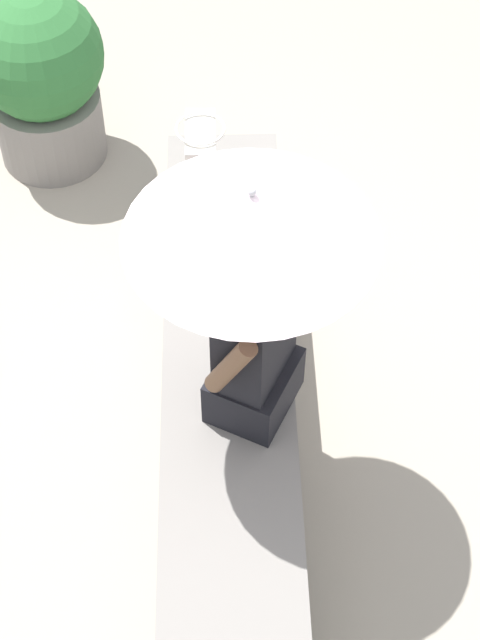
# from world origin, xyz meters

# --- Properties ---
(ground_plane) EXTENTS (14.00, 14.00, 0.00)m
(ground_plane) POSITION_xyz_m (0.00, 0.00, 0.00)
(ground_plane) COLOR #9E9384
(stone_bench) EXTENTS (2.59, 0.52, 0.40)m
(stone_bench) POSITION_xyz_m (0.00, 0.00, 0.20)
(stone_bench) COLOR gray
(stone_bench) RESTS_ON ground
(person_seated) EXTENTS (0.51, 0.40, 0.90)m
(person_seated) POSITION_xyz_m (0.26, 0.10, 0.79)
(person_seated) COLOR black
(person_seated) RESTS_ON stone_bench
(parasol) EXTENTS (0.84, 0.84, 1.17)m
(parasol) POSITION_xyz_m (0.27, 0.08, 1.45)
(parasol) COLOR #B7B7BC
(parasol) RESTS_ON stone_bench
(handbag_black) EXTENTS (0.30, 0.22, 0.36)m
(handbag_black) POSITION_xyz_m (-0.94, -0.10, 0.58)
(handbag_black) COLOR silver
(handbag_black) RESTS_ON stone_bench
(magazine) EXTENTS (0.30, 0.22, 0.01)m
(magazine) POSITION_xyz_m (-0.44, 0.08, 0.41)
(magazine) COLOR #D83866
(magazine) RESTS_ON stone_bench
(planter_far) EXTENTS (0.65, 0.65, 0.96)m
(planter_far) POSITION_xyz_m (-1.64, -0.89, 0.50)
(planter_far) COLOR gray
(planter_far) RESTS_ON ground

